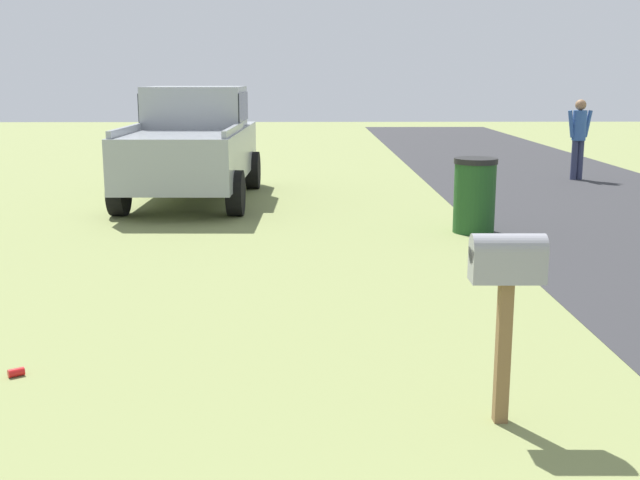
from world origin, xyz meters
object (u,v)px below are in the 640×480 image
at_px(pickup_truck, 193,141).
at_px(trash_bin, 475,195).
at_px(pedestrian, 579,133).
at_px(mailbox, 507,273).

xyz_separation_m(pickup_truck, trash_bin, (-3.27, -4.61, -0.54)).
distance_m(pickup_truck, pedestrian, 8.60).
bearing_deg(mailbox, trash_bin, -9.21).
bearing_deg(pickup_truck, mailbox, -159.45).
bearing_deg(trash_bin, pickup_truck, 54.64).
height_order(pickup_truck, pedestrian, pickup_truck).
relative_size(mailbox, pedestrian, 0.73).
bearing_deg(mailbox, pedestrian, -19.73).
height_order(mailbox, trash_bin, mailbox).
distance_m(trash_bin, pedestrian, 6.97).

